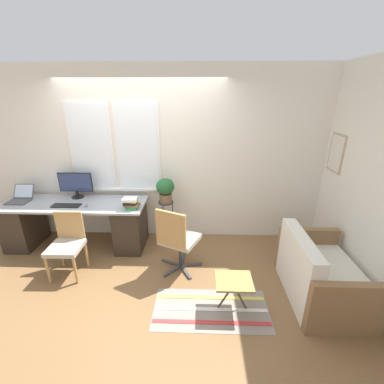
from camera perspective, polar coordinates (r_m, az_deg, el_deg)
The scene contains 16 objects.
ground_plane at distance 4.00m, azimuth -11.54°, elevation -14.34°, with size 14.00×14.00×0.00m, color brown.
wall_back_with_window at distance 4.14m, azimuth -10.78°, elevation 7.66°, with size 9.00×0.12×2.70m.
wall_right_with_picture at distance 3.82m, azimuth 32.40°, elevation 3.54°, with size 0.08×9.00×2.70m.
desk at distance 4.42m, azimuth -24.29°, elevation -6.24°, with size 2.18×0.70×0.74m.
laptop at distance 4.75m, azimuth -33.83°, elevation -1.06°, with size 0.31×0.35×0.22m.
monitor at distance 4.41m, azimuth -24.44°, elevation 1.61°, with size 0.53×0.19×0.41m.
keyboard at distance 4.20m, azimuth -26.18°, elevation -2.72°, with size 0.41×0.14×0.02m.
mouse at distance 4.06m, azimuth -22.48°, elevation -2.79°, with size 0.05×0.08×0.04m.
book_stack at distance 3.77m, azimuth -13.46°, elevation -2.32°, with size 0.24×0.18×0.17m.
desk_chair_wooden at distance 3.82m, azimuth -26.04°, elevation -10.10°, with size 0.42×0.43×0.83m.
office_chair_swivel at distance 3.44m, azimuth -3.30°, elevation -10.34°, with size 0.60×0.62×0.95m.
couch_loveseat at distance 3.52m, azimuth 26.43°, elevation -16.44°, with size 0.78×1.15×0.79m.
plant_stand at distance 4.04m, azimuth -5.78°, elevation -3.57°, with size 0.23×0.23×0.72m.
potted_plant at distance 3.91m, azimuth -5.95°, elevation 0.72°, with size 0.28×0.28×0.38m.
floor_rug_striped at distance 3.20m, azimuth 4.22°, elevation -24.56°, with size 1.30×0.63×0.01m.
folding_stool at distance 3.00m, azimuth 9.27°, elevation -19.31°, with size 0.40×0.34×0.40m.
Camera 1 is at (0.88, -3.16, 2.29)m, focal length 24.00 mm.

